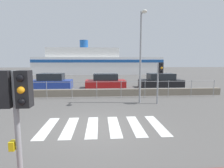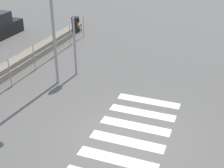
{
  "view_description": "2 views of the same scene",
  "coord_description": "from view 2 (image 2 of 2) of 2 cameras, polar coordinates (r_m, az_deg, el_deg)",
  "views": [
    {
      "loc": [
        0.23,
        -6.91,
        2.63
      ],
      "look_at": [
        0.86,
        2.0,
        1.5
      ],
      "focal_mm": 28.0,
      "sensor_mm": 36.0,
      "label": 1
    },
    {
      "loc": [
        -7.65,
        -2.3,
        5.99
      ],
      "look_at": [
        1.26,
        1.0,
        1.2
      ],
      "focal_mm": 50.0,
      "sensor_mm": 36.0,
      "label": 2
    }
  ],
  "objects": [
    {
      "name": "crosswalk",
      "position": [
        10.25,
        3.53,
        -9.0
      ],
      "size": [
        4.95,
        2.4,
        0.01
      ],
      "color": "silver",
      "rests_on": "ground_plane"
    },
    {
      "name": "ground_plane",
      "position": [
        9.98,
        2.92,
        -10.15
      ],
      "size": [
        160.0,
        160.0,
        0.0
      ],
      "primitive_type": "plane",
      "color": "#565451"
    },
    {
      "name": "traffic_light_far",
      "position": [
        13.67,
        -6.69,
        9.24
      ],
      "size": [
        0.34,
        0.32,
        2.61
      ],
      "color": "gray",
      "rests_on": "ground_plane"
    }
  ]
}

